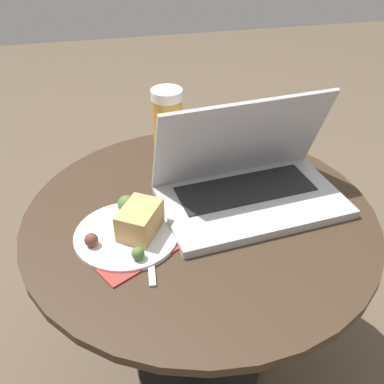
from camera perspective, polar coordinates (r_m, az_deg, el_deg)
The scene contains 7 objects.
ground_plane at distance 1.31m, azimuth 0.78°, elevation -20.37°, with size 6.00×6.00×0.00m, color brown.
table at distance 1.02m, azimuth 0.96°, elevation -8.10°, with size 0.73×0.73×0.51m.
napkin at distance 0.87m, azimuth -7.11°, elevation -6.41°, with size 0.24×0.21×0.00m.
laptop at distance 0.95m, azimuth 7.14°, elevation 1.48°, with size 0.40×0.26×0.23m.
beer_glass at distance 1.04m, azimuth -3.08°, elevation 7.89°, with size 0.07×0.07×0.19m.
snack_plate at distance 0.87m, azimuth -7.69°, elevation -4.46°, with size 0.20×0.20×0.07m.
fork at distance 0.85m, azimuth -5.41°, elevation -7.17°, with size 0.03×0.16×0.00m.
Camera 1 is at (-0.18, -0.72, 1.08)m, focal length 42.00 mm.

